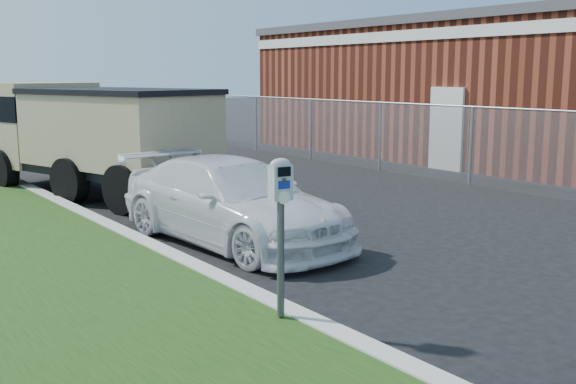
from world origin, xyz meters
TOP-DOWN VIEW (x-y plane):
  - ground at (0.00, 0.00)m, footprint 120.00×120.00m
  - chainlink_fence at (6.00, 7.00)m, footprint 0.06×30.06m
  - brick_building at (12.00, 8.00)m, footprint 9.20×14.20m
  - parking_meter at (-2.81, -0.81)m, footprint 0.23×0.17m
  - white_wagon at (-1.31, 2.58)m, footprint 2.18×4.51m
  - dump_truck at (-1.49, 8.10)m, footprint 3.80×6.34m

SIDE VIEW (x-z plane):
  - ground at x=0.00m, z-range 0.00..0.00m
  - white_wagon at x=-1.31m, z-range 0.00..1.26m
  - chainlink_fence at x=6.00m, z-range -13.74..16.26m
  - parking_meter at x=-2.81m, z-range 0.50..2.08m
  - dump_truck at x=-1.49m, z-range 0.15..2.49m
  - brick_building at x=12.00m, z-range 0.04..4.21m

